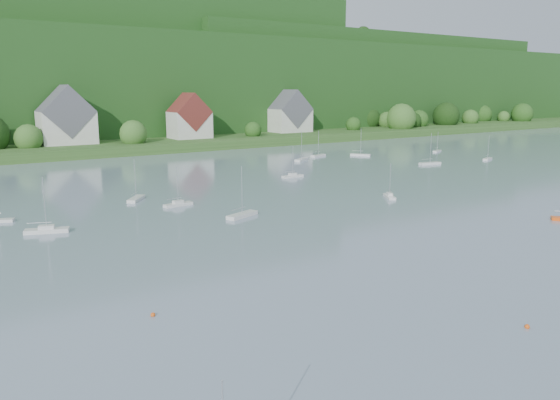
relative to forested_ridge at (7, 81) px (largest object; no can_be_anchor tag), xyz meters
name	(u,v)px	position (x,y,z in m)	size (l,w,h in m)	color
far_shore_strip	(44,146)	(-0.39, -68.57, -21.39)	(600.00, 60.00, 3.00)	#2F5620
forested_ridge	(7,81)	(0.00, 0.00, 0.00)	(620.00, 181.22, 69.89)	#174014
village_building_2	(66,120)	(4.61, -80.57, -12.62)	(16.00, 11.44, 18.00)	beige
village_building_3	(189,119)	(44.61, -82.57, -13.46)	(13.00, 10.40, 15.50)	beige
village_building_4	(290,115)	(89.61, -78.57, -13.30)	(15.00, 10.40, 16.50)	beige
mooring_buoy_2	(527,328)	(6.56, -233.69, -22.89)	(0.44, 0.44, 0.44)	#E35513
mooring_buoy_3	(153,316)	(-18.73, -213.92, -22.89)	(0.43, 0.43, 0.43)	#E35513
far_sailboat_cluster	(149,187)	(3.43, -153.38, -22.52)	(195.85, 62.95, 8.71)	silver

